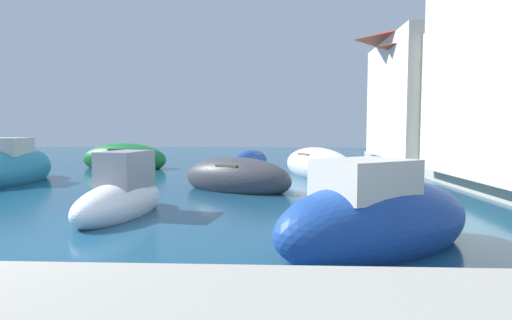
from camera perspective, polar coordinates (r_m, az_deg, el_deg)
ground at (r=7.72m, az=-28.59°, el=-10.98°), size 80.00×80.00×0.00m
quay_promenade at (r=6.24m, az=6.27°, el=-11.67°), size 44.00×32.00×0.50m
moored_boat_0 at (r=9.94m, az=-18.05°, el=-4.81°), size 1.65×3.44×1.69m
moored_boat_1 at (r=17.90m, az=-30.58°, el=-0.91°), size 2.35×4.90×2.06m
moored_boat_2 at (r=17.80m, az=8.41°, el=-0.77°), size 3.46×5.35×1.55m
moored_boat_3 at (r=22.10m, az=-17.71°, el=0.10°), size 4.85×2.65×1.64m
moored_boat_6 at (r=13.37m, az=-2.72°, el=-2.54°), size 4.17×3.20×1.39m
moored_boat_7 at (r=21.88m, az=-0.87°, el=-0.11°), size 2.46×3.43×1.13m
moored_boat_8 at (r=7.09m, az=16.29°, el=-7.96°), size 4.24×3.56×1.82m
waterfront_building_annex at (r=23.03m, az=26.11°, el=8.40°), size 5.80×6.46×6.53m
waterfront_building_far at (r=24.31m, az=24.87°, el=9.22°), size 7.02×8.33×7.38m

